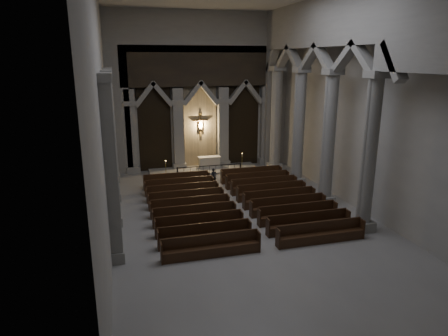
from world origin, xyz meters
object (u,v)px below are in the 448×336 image
at_px(altar, 209,162).
at_px(candle_stand_right, 242,166).
at_px(worshipper, 214,177).
at_px(pews, 236,205).
at_px(altar_rail, 210,169).
at_px(candle_stand_left, 166,174).

relative_size(altar, candle_stand_right, 1.20).
bearing_deg(worshipper, pews, -85.98).
xyz_separation_m(altar, pews, (-0.50, -9.02, -0.28)).
distance_m(altar_rail, pews, 6.81).
bearing_deg(candle_stand_left, altar, 27.21).
relative_size(pews, worshipper, 9.32).
height_order(altar, candle_stand_right, candle_stand_right).
height_order(candle_stand_left, candle_stand_right, candle_stand_right).
bearing_deg(pews, candle_stand_left, 114.07).
bearing_deg(altar_rail, candle_stand_left, 174.17).
bearing_deg(candle_stand_right, altar_rail, -161.09).
height_order(altar, worshipper, worshipper).
bearing_deg(altar, altar_rail, -102.62).
xyz_separation_m(altar, worshipper, (-0.59, -3.94, -0.03)).
relative_size(altar_rail, pews, 0.45).
relative_size(candle_stand_left, pews, 0.13).
distance_m(altar_rail, candle_stand_right, 3.00).
distance_m(candle_stand_left, worshipper, 3.71).
relative_size(altar_rail, candle_stand_left, 3.37).
bearing_deg(pews, candle_stand_right, 69.99).
bearing_deg(worshipper, altar_rail, 89.82).
distance_m(altar, pews, 9.03).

